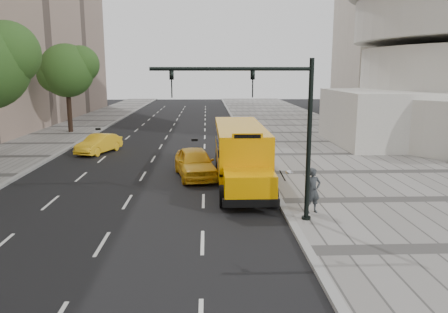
{
  "coord_description": "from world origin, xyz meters",
  "views": [
    {
      "loc": [
        2.68,
        -24.49,
        5.91
      ],
      "look_at": [
        3.5,
        -4.0,
        1.9
      ],
      "focal_mm": 35.0,
      "sensor_mm": 36.0,
      "label": 1
    }
  ],
  "objects_px": {
    "pedestrian": "(313,190)",
    "traffic_signal": "(273,120)",
    "tree_c": "(68,70)",
    "school_bus": "(240,149)",
    "taxi_near": "(195,163)",
    "taxi_far": "(99,144)"
  },
  "relations": [
    {
      "from": "taxi_near",
      "to": "pedestrian",
      "type": "bearing_deg",
      "value": -64.9
    },
    {
      "from": "tree_c",
      "to": "school_bus",
      "type": "relative_size",
      "value": 0.73
    },
    {
      "from": "tree_c",
      "to": "taxi_far",
      "type": "relative_size",
      "value": 2.03
    },
    {
      "from": "tree_c",
      "to": "traffic_signal",
      "type": "xyz_separation_m",
      "value": [
        15.6,
        -26.17,
        -1.93
      ]
    },
    {
      "from": "traffic_signal",
      "to": "taxi_far",
      "type": "bearing_deg",
      "value": 123.87
    },
    {
      "from": "taxi_far",
      "to": "pedestrian",
      "type": "bearing_deg",
      "value": -29.41
    },
    {
      "from": "tree_c",
      "to": "traffic_signal",
      "type": "relative_size",
      "value": 1.33
    },
    {
      "from": "school_bus",
      "to": "taxi_near",
      "type": "distance_m",
      "value": 2.78
    },
    {
      "from": "pedestrian",
      "to": "tree_c",
      "type": "bearing_deg",
      "value": 109.16
    },
    {
      "from": "pedestrian",
      "to": "traffic_signal",
      "type": "distance_m",
      "value": 3.61
    },
    {
      "from": "taxi_near",
      "to": "pedestrian",
      "type": "height_order",
      "value": "pedestrian"
    },
    {
      "from": "school_bus",
      "to": "traffic_signal",
      "type": "bearing_deg",
      "value": -84.39
    },
    {
      "from": "school_bus",
      "to": "taxi_near",
      "type": "bearing_deg",
      "value": 162.78
    },
    {
      "from": "taxi_far",
      "to": "pedestrian",
      "type": "relative_size",
      "value": 2.21
    },
    {
      "from": "tree_c",
      "to": "taxi_far",
      "type": "bearing_deg",
      "value": -64.07
    },
    {
      "from": "taxi_far",
      "to": "tree_c",
      "type": "bearing_deg",
      "value": 136.71
    },
    {
      "from": "taxi_near",
      "to": "traffic_signal",
      "type": "bearing_deg",
      "value": -78.36
    },
    {
      "from": "school_bus",
      "to": "taxi_near",
      "type": "height_order",
      "value": "school_bus"
    },
    {
      "from": "school_bus",
      "to": "pedestrian",
      "type": "bearing_deg",
      "value": -67.92
    },
    {
      "from": "taxi_far",
      "to": "traffic_signal",
      "type": "distance_m",
      "value": 19.01
    },
    {
      "from": "taxi_near",
      "to": "taxi_far",
      "type": "xyz_separation_m",
      "value": [
        -7.23,
        7.71,
        -0.14
      ]
    },
    {
      "from": "traffic_signal",
      "to": "pedestrian",
      "type": "bearing_deg",
      "value": 23.92
    }
  ]
}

